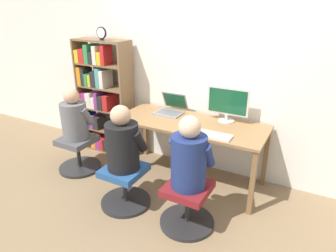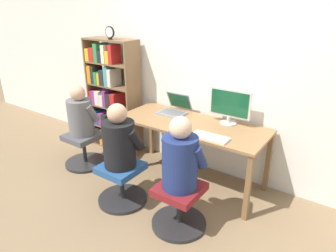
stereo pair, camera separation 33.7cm
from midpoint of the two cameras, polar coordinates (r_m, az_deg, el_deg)
ground_plane at (r=3.54m, az=-1.27°, el=-12.69°), size 14.00×14.00×0.00m
wall_back at (r=3.66m, az=4.63°, el=10.74°), size 10.00×0.05×2.60m
desk at (r=3.48m, az=1.51°, el=-0.51°), size 1.74×0.70×0.76m
desktop_monitor at (r=3.44m, az=8.53°, el=4.11°), size 0.49×0.19×0.40m
laptop at (r=3.75m, az=-2.07°, el=3.24°), size 0.33×0.35×0.24m
keyboard at (r=3.10m, az=5.49°, el=-1.79°), size 0.39×0.16×0.03m
computer_mouse_by_keyboard at (r=3.18m, az=0.82°, el=-0.89°), size 0.06×0.10×0.04m
office_chair_left at (r=2.99m, az=0.39°, el=-14.82°), size 0.54×0.54×0.44m
office_chair_right at (r=3.31m, az=-11.16°, el=-11.13°), size 0.54×0.54×0.44m
person_at_monitor at (r=2.71m, az=0.46°, el=-6.00°), size 0.40×0.35×0.70m
person_at_laptop at (r=3.07m, az=-11.80°, el=-3.11°), size 0.41×0.35×0.68m
bookshelf at (r=4.39m, az=-15.02°, el=5.15°), size 0.79×0.31×1.60m
desk_clock at (r=4.05m, az=-15.03°, el=16.70°), size 0.15×0.03×0.17m
office_chair_side at (r=4.12m, az=-18.97°, el=-4.96°), size 0.54×0.54×0.44m
person_near_shelf at (r=3.93m, az=-19.80°, el=1.48°), size 0.39×0.33×0.65m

